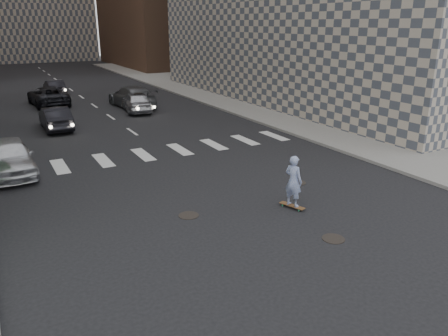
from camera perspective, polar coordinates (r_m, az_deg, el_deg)
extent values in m
plane|color=black|center=(15.07, 4.26, -6.37)|extent=(160.00, 160.00, 0.00)
cube|color=gray|center=(38.88, 6.35, 9.10)|extent=(13.00, 80.00, 0.15)
cube|color=black|center=(31.87, 7.75, 10.51)|extent=(0.30, 18.00, 4.00)
cylinder|color=black|center=(13.98, 14.09, -8.95)|extent=(0.70, 0.70, 0.02)
cylinder|color=black|center=(15.16, -4.64, -6.18)|extent=(0.70, 0.70, 0.02)
cylinder|color=black|center=(18.36, 9.56, -1.89)|extent=(0.70, 0.70, 0.02)
cube|color=brown|center=(15.86, 8.89, -4.87)|extent=(0.54, 1.01, 0.02)
cylinder|color=#33A76D|center=(15.64, 9.75, -5.49)|extent=(0.05, 0.07, 0.07)
cylinder|color=#33A76D|center=(15.78, 10.11, -5.30)|extent=(0.05, 0.07, 0.07)
cylinder|color=#33A76D|center=(16.00, 7.66, -4.83)|extent=(0.05, 0.07, 0.07)
cylinder|color=#33A76D|center=(16.13, 8.03, -4.65)|extent=(0.05, 0.07, 0.07)
imported|color=#8E9ACF|center=(15.52, 9.06, -1.69)|extent=(0.63, 0.78, 1.85)
cube|color=black|center=(15.63, 9.34, -0.67)|extent=(0.20, 0.32, 0.35)
imported|color=silver|center=(21.08, -26.19, 1.30)|extent=(1.97, 4.63, 1.56)
imported|color=black|center=(29.09, -21.15, 6.11)|extent=(1.52, 4.32, 1.42)
imported|color=slate|center=(35.34, -11.94, 9.11)|extent=(2.76, 5.81, 1.64)
imported|color=black|center=(38.10, -22.00, 8.73)|extent=(2.86, 5.56, 1.50)
imported|color=#B2B3B9|center=(33.38, -11.39, 8.51)|extent=(2.31, 4.63, 1.51)
imported|color=black|center=(43.75, -21.29, 9.81)|extent=(1.55, 4.12, 1.34)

